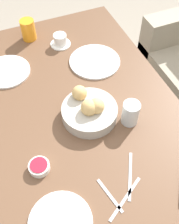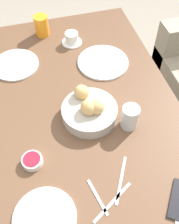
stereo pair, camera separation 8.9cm
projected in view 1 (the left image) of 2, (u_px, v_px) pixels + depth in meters
ground_plane at (81, 180)px, 1.81m from camera, size 10.00×10.00×0.00m
dining_table at (78, 123)px, 1.30m from camera, size 1.40×0.89×0.73m
bread_basket at (89, 110)px, 1.18m from camera, size 0.24×0.24×0.11m
plate_near_left at (7, 71)px, 1.37m from camera, size 0.23×0.23×0.01m
plate_near_right at (60, 223)px, 0.93m from camera, size 0.22×0.22×0.01m
plate_far_center at (95, 61)px, 1.41m from camera, size 0.26×0.26×0.01m
juice_glass at (28, 30)px, 1.49m from camera, size 0.08×0.08×0.11m
water_tumbler at (131, 113)px, 1.15m from camera, size 0.07×0.07×0.11m
coffee_cup at (60, 40)px, 1.48m from camera, size 0.11×0.11×0.06m
jam_bowl_berry at (39, 167)px, 1.05m from camera, size 0.08×0.08×0.03m
fork_silver at (125, 199)px, 0.99m from camera, size 0.11×0.17×0.00m
knife_silver at (130, 176)px, 1.04m from camera, size 0.17×0.10×0.00m
spoon_coffee at (110, 195)px, 0.99m from camera, size 0.14×0.04×0.00m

